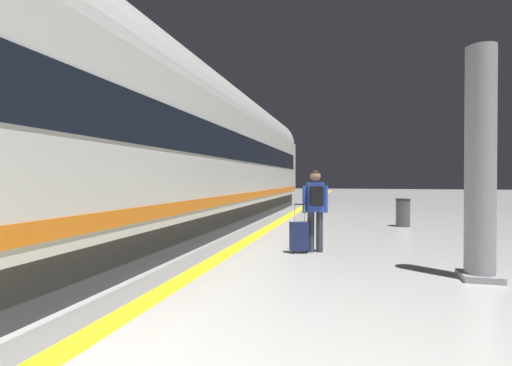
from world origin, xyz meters
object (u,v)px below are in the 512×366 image
Objects in this scene: platform_pillar at (480,168)px; high_speed_train at (117,133)px; passenger_near at (315,203)px; suitcase_near at (299,236)px; waste_bin at (403,213)px.

high_speed_train is at bearing 176.71° from platform_pillar.
passenger_near is 1.68× the size of suitcase_near.
passenger_near is at bearing 26.71° from suitcase_near.
platform_pillar is at bearing -31.07° from passenger_near.
platform_pillar reaches higher than suitcase_near.
waste_bin is at bearing 44.69° from high_speed_train.
waste_bin is (6.32, 6.26, -2.05)m from high_speed_train.
high_speed_train reaches higher than suitcase_near.
platform_pillar is 6.76m from waste_bin.
passenger_near is 0.78m from suitcase_near.
waste_bin is (2.71, 5.19, 0.10)m from suitcase_near.
waste_bin is (-0.29, 6.64, -1.27)m from platform_pillar.
high_speed_train is 4.34m from suitcase_near.
high_speed_train is 4.38m from passenger_near.
passenger_near is 3.19m from platform_pillar.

